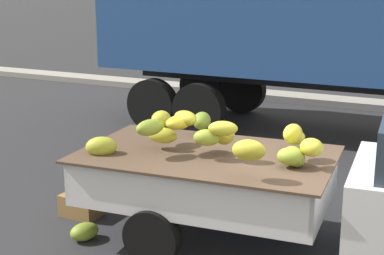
# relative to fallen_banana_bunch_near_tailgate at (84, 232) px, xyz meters

# --- Properties ---
(fallen_banana_bunch_near_tailgate) EXTENTS (0.39, 0.44, 0.21)m
(fallen_banana_bunch_near_tailgate) POSITION_rel_fallen_banana_bunch_near_tailgate_xyz_m (0.00, 0.00, 0.00)
(fallen_banana_bunch_near_tailgate) COLOR olive
(fallen_banana_bunch_near_tailgate) RESTS_ON ground
(produce_crate) EXTENTS (0.53, 0.38, 0.29)m
(produce_crate) POSITION_rel_fallen_banana_bunch_near_tailgate_xyz_m (-0.49, 0.60, 0.04)
(produce_crate) COLOR olive
(produce_crate) RESTS_ON ground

